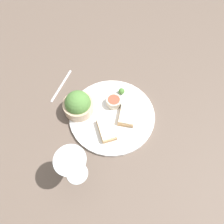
{
  "coord_description": "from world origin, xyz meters",
  "views": [
    {
      "loc": [
        -0.41,
        -0.06,
        0.76
      ],
      "look_at": [
        0.0,
        0.0,
        0.03
      ],
      "focal_mm": 35.0,
      "sensor_mm": 36.0,
      "label": 1
    }
  ],
  "objects_px": {
    "cheese_toast_near": "(127,116)",
    "wine_glass": "(72,165)",
    "cheese_toast_far": "(106,129)",
    "fork": "(61,85)",
    "salad_bowl": "(78,104)",
    "sauce_ramekin": "(113,101)"
  },
  "relations": [
    {
      "from": "salad_bowl",
      "to": "sauce_ramekin",
      "type": "xyz_separation_m",
      "value": [
        0.04,
        -0.13,
        -0.02
      ]
    },
    {
      "from": "wine_glass",
      "to": "cheese_toast_near",
      "type": "bearing_deg",
      "value": -31.8
    },
    {
      "from": "cheese_toast_far",
      "to": "fork",
      "type": "height_order",
      "value": "cheese_toast_far"
    },
    {
      "from": "sauce_ramekin",
      "to": "cheese_toast_far",
      "type": "bearing_deg",
      "value": 175.9
    },
    {
      "from": "wine_glass",
      "to": "salad_bowl",
      "type": "bearing_deg",
      "value": 10.12
    },
    {
      "from": "sauce_ramekin",
      "to": "fork",
      "type": "bearing_deg",
      "value": 73.73
    },
    {
      "from": "fork",
      "to": "wine_glass",
      "type": "bearing_deg",
      "value": -157.41
    },
    {
      "from": "cheese_toast_near",
      "to": "wine_glass",
      "type": "distance_m",
      "value": 0.29
    },
    {
      "from": "sauce_ramekin",
      "to": "cheese_toast_far",
      "type": "xyz_separation_m",
      "value": [
        -0.12,
        0.01,
        -0.01
      ]
    },
    {
      "from": "salad_bowl",
      "to": "cheese_toast_near",
      "type": "distance_m",
      "value": 0.19
    },
    {
      "from": "cheese_toast_far",
      "to": "fork",
      "type": "bearing_deg",
      "value": 49.91
    },
    {
      "from": "salad_bowl",
      "to": "cheese_toast_near",
      "type": "height_order",
      "value": "salad_bowl"
    },
    {
      "from": "cheese_toast_near",
      "to": "wine_glass",
      "type": "xyz_separation_m",
      "value": [
        -0.24,
        0.15,
        0.08
      ]
    },
    {
      "from": "salad_bowl",
      "to": "fork",
      "type": "distance_m",
      "value": 0.16
    },
    {
      "from": "salad_bowl",
      "to": "sauce_ramekin",
      "type": "distance_m",
      "value": 0.14
    },
    {
      "from": "sauce_ramekin",
      "to": "cheese_toast_near",
      "type": "xyz_separation_m",
      "value": [
        -0.05,
        -0.06,
        -0.01
      ]
    },
    {
      "from": "cheese_toast_near",
      "to": "fork",
      "type": "bearing_deg",
      "value": 67.8
    },
    {
      "from": "salad_bowl",
      "to": "wine_glass",
      "type": "relative_size",
      "value": 0.75
    },
    {
      "from": "sauce_ramekin",
      "to": "salad_bowl",
      "type": "bearing_deg",
      "value": 108.72
    },
    {
      "from": "sauce_ramekin",
      "to": "cheese_toast_near",
      "type": "distance_m",
      "value": 0.08
    },
    {
      "from": "fork",
      "to": "sauce_ramekin",
      "type": "bearing_deg",
      "value": -106.27
    },
    {
      "from": "fork",
      "to": "cheese_toast_far",
      "type": "bearing_deg",
      "value": -130.09
    }
  ]
}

